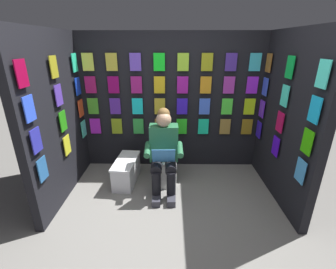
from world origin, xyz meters
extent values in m
plane|color=gray|center=(0.00, 0.00, 0.00)|extent=(30.00, 30.00, 0.00)
cube|color=black|center=(0.00, -1.68, 1.09)|extent=(2.97, 0.10, 2.18)
cube|color=#AC1FC1|center=(1.25, -1.60, 0.72)|extent=(0.17, 0.01, 0.26)
cube|color=olive|center=(0.90, -1.60, 0.72)|extent=(0.17, 0.01, 0.26)
cube|color=green|center=(0.54, -1.60, 0.72)|extent=(0.17, 0.01, 0.26)
cube|color=olive|center=(0.18, -1.60, 0.72)|extent=(0.17, 0.01, 0.26)
cube|color=#29D422|center=(-0.18, -1.60, 0.72)|extent=(0.17, 0.01, 0.26)
cube|color=#16E2A9|center=(-0.54, -1.60, 0.72)|extent=(0.17, 0.01, 0.26)
cube|color=olive|center=(-0.90, -1.60, 0.72)|extent=(0.17, 0.01, 0.26)
cube|color=olive|center=(-1.25, -1.60, 0.72)|extent=(0.17, 0.01, 0.26)
cube|color=green|center=(1.25, -1.60, 1.06)|extent=(0.17, 0.01, 0.26)
cube|color=#5224A1|center=(0.90, -1.60, 1.06)|extent=(0.17, 0.01, 0.26)
cube|color=#15DAE4|center=(0.54, -1.60, 1.06)|extent=(0.17, 0.01, 0.26)
cube|color=gold|center=(0.18, -1.60, 1.06)|extent=(0.17, 0.01, 0.26)
cube|color=#3519DB|center=(-0.18, -1.60, 1.06)|extent=(0.17, 0.01, 0.26)
cube|color=#3E68F0|center=(-0.54, -1.60, 1.06)|extent=(0.17, 0.01, 0.26)
cube|color=#4BEB3B|center=(-0.90, -1.60, 1.06)|extent=(0.17, 0.01, 0.26)
cube|color=#BBED17|center=(-1.25, -1.60, 1.06)|extent=(0.17, 0.01, 0.26)
cube|color=#A91759|center=(1.25, -1.60, 1.40)|extent=(0.17, 0.01, 0.26)
cube|color=#8C0A5E|center=(0.90, -1.60, 1.40)|extent=(0.17, 0.01, 0.26)
cube|color=#9C1A75|center=(0.54, -1.60, 1.40)|extent=(0.17, 0.01, 0.26)
cube|color=gold|center=(0.18, -1.60, 1.40)|extent=(0.17, 0.01, 0.26)
cube|color=#9E179C|center=(-0.18, -1.60, 1.40)|extent=(0.17, 0.01, 0.26)
cube|color=orange|center=(-0.54, -1.60, 1.40)|extent=(0.17, 0.01, 0.26)
cube|color=purple|center=(-0.90, -1.60, 1.40)|extent=(0.17, 0.01, 0.26)
cube|color=#9C24E5|center=(-1.25, -1.60, 1.40)|extent=(0.17, 0.01, 0.26)
cube|color=#E3DE4B|center=(1.25, -1.60, 1.74)|extent=(0.17, 0.01, 0.26)
cube|color=gold|center=(0.90, -1.60, 1.74)|extent=(0.17, 0.01, 0.26)
cube|color=#6544CC|center=(0.54, -1.60, 1.74)|extent=(0.17, 0.01, 0.26)
cube|color=#14E725|center=(0.18, -1.60, 1.74)|extent=(0.17, 0.01, 0.26)
cube|color=#9EDA31|center=(-0.18, -1.60, 1.74)|extent=(0.17, 0.01, 0.26)
cube|color=#9C9F1A|center=(-0.54, -1.60, 1.74)|extent=(0.17, 0.01, 0.26)
cube|color=#462997|center=(-0.90, -1.60, 1.74)|extent=(0.17, 0.01, 0.26)
cube|color=#39BED9|center=(-1.25, -1.60, 1.74)|extent=(0.17, 0.01, 0.26)
cube|color=black|center=(-1.49, -0.82, 1.09)|extent=(0.10, 1.63, 2.18)
cube|color=#301ACE|center=(-1.40, -1.47, 0.72)|extent=(0.01, 0.17, 0.26)
cube|color=#4C10E5|center=(-1.40, -0.82, 0.72)|extent=(0.01, 0.17, 0.26)
cube|color=#4299E3|center=(-1.40, -0.17, 0.72)|extent=(0.01, 0.17, 0.26)
cube|color=#6927E8|center=(-1.40, -1.47, 1.06)|extent=(0.01, 0.17, 0.26)
cube|color=#BC0F4C|center=(-1.40, -0.82, 1.06)|extent=(0.01, 0.17, 0.26)
cube|color=#37BA0B|center=(-1.40, -0.17, 1.06)|extent=(0.01, 0.17, 0.26)
cube|color=blue|center=(-1.40, -1.47, 1.40)|extent=(0.01, 0.17, 0.26)
cube|color=#3EEDD0|center=(-1.40, -0.82, 1.40)|extent=(0.01, 0.17, 0.26)
cube|color=#17ACE9|center=(-1.40, -0.17, 1.40)|extent=(0.01, 0.17, 0.26)
cube|color=#9B6023|center=(-1.40, -1.47, 1.74)|extent=(0.01, 0.17, 0.26)
cube|color=green|center=(-1.40, -0.82, 1.74)|extent=(0.01, 0.17, 0.26)
cube|color=#47F1D9|center=(-1.40, -0.17, 1.74)|extent=(0.01, 0.17, 0.26)
cube|color=black|center=(1.49, -0.82, 1.09)|extent=(0.10, 1.63, 2.18)
cube|color=#2861A1|center=(1.40, -0.17, 0.72)|extent=(0.01, 0.17, 0.26)
cube|color=yellow|center=(1.40, -0.82, 0.72)|extent=(0.01, 0.17, 0.26)
cube|color=#4DE1BC|center=(1.40, -1.47, 0.72)|extent=(0.01, 0.17, 0.26)
cube|color=#2D2EAA|center=(1.40, -0.17, 1.06)|extent=(0.01, 0.17, 0.26)
cube|color=#258F15|center=(1.40, -0.82, 1.06)|extent=(0.01, 0.17, 0.26)
cube|color=#E84725|center=(1.40, -1.47, 1.06)|extent=(0.01, 0.17, 0.26)
cube|color=blue|center=(1.40, -0.17, 1.40)|extent=(0.01, 0.17, 0.26)
cube|color=#5537B1|center=(1.40, -0.82, 1.40)|extent=(0.01, 0.17, 0.26)
cube|color=blue|center=(1.40, -1.47, 1.40)|extent=(0.01, 0.17, 0.26)
cube|color=maroon|center=(1.40, -0.17, 1.74)|extent=(0.01, 0.17, 0.26)
cube|color=#A0981F|center=(1.40, -0.82, 1.74)|extent=(0.01, 0.17, 0.26)
cube|color=#26D6A1|center=(1.40, -1.47, 1.74)|extent=(0.01, 0.17, 0.26)
cylinder|color=white|center=(0.10, -1.04, 0.20)|extent=(0.38, 0.38, 0.40)
cylinder|color=white|center=(0.10, -1.04, 0.41)|extent=(0.41, 0.41, 0.02)
cube|color=white|center=(0.10, -1.30, 0.58)|extent=(0.38, 0.19, 0.36)
cylinder|color=white|center=(0.10, -1.21, 0.58)|extent=(0.39, 0.08, 0.39)
cube|color=#286B42|center=(0.10, -1.01, 0.68)|extent=(0.40, 0.23, 0.52)
sphere|color=tan|center=(0.10, -0.98, 1.04)|extent=(0.21, 0.21, 0.21)
sphere|color=olive|center=(0.10, -1.01, 1.11)|extent=(0.17, 0.17, 0.17)
cylinder|color=black|center=(0.00, -0.81, 0.44)|extent=(0.16, 0.40, 0.15)
cylinder|color=black|center=(0.20, -0.80, 0.44)|extent=(0.16, 0.40, 0.15)
cylinder|color=black|center=(-0.01, -0.63, 0.21)|extent=(0.12, 0.12, 0.42)
cylinder|color=black|center=(0.19, -0.62, 0.21)|extent=(0.12, 0.12, 0.42)
cube|color=#33333D|center=(-0.01, -0.57, 0.04)|extent=(0.12, 0.26, 0.09)
cube|color=#33333D|center=(0.19, -0.56, 0.04)|extent=(0.12, 0.26, 0.09)
cylinder|color=#286B42|center=(-0.12, -0.83, 0.66)|extent=(0.09, 0.31, 0.13)
cylinder|color=#286B42|center=(0.32, -0.82, 0.66)|extent=(0.09, 0.31, 0.13)
cube|color=#3B82CB|center=(0.09, -0.67, 0.64)|extent=(0.30, 0.14, 0.23)
cube|color=silver|center=(0.67, -1.06, 0.17)|extent=(0.33, 0.68, 0.35)
cube|color=white|center=(0.67, -1.06, 0.36)|extent=(0.35, 0.70, 0.03)
camera|label=1|loc=(0.00, 2.07, 2.01)|focal=25.15mm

